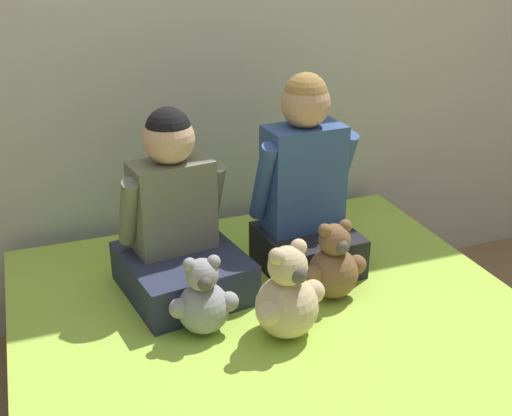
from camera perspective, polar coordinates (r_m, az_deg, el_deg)
bed at (r=1.96m, az=4.31°, el=-17.55°), size 1.58×1.90×0.39m
child_on_left at (r=2.04m, az=-7.01°, el=-1.73°), size 0.41×0.44×0.60m
child_on_right at (r=2.15m, az=4.40°, el=1.58°), size 0.36×0.32×0.67m
teddy_bear_held_by_left_child at (r=1.87m, az=-4.71°, el=-8.20°), size 0.20×0.15×0.24m
teddy_bear_held_by_right_child at (r=2.04m, az=6.90°, el=-5.10°), size 0.22×0.16×0.26m
teddy_bear_between_children at (r=1.84m, az=2.82°, el=-7.95°), size 0.23×0.18×0.29m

